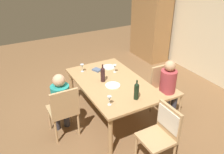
% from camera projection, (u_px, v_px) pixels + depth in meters
% --- Properties ---
extents(ground_plane, '(10.00, 10.00, 0.00)m').
position_uv_depth(ground_plane, '(112.00, 116.00, 4.46)').
color(ground_plane, brown).
extents(armoire_cabinet, '(1.18, 0.62, 2.18)m').
position_uv_depth(armoire_cabinet, '(151.00, 19.00, 6.44)').
color(armoire_cabinet, olive).
rests_on(armoire_cabinet, ground_plane).
extents(dining_table, '(1.77, 1.08, 0.73)m').
position_uv_depth(dining_table, '(112.00, 86.00, 4.15)').
color(dining_table, '#A87F51').
rests_on(dining_table, ground_plane).
extents(chair_far_right, '(0.44, 0.44, 0.92)m').
position_uv_depth(chair_far_right, '(164.00, 87.00, 4.35)').
color(chair_far_right, tan).
rests_on(chair_far_right, ground_plane).
extents(chair_near, '(0.44, 0.44, 0.92)m').
position_uv_depth(chair_near, '(64.00, 109.00, 3.75)').
color(chair_near, tan).
rests_on(chair_near, ground_plane).
extents(chair_right_end, '(0.44, 0.46, 0.92)m').
position_uv_depth(chair_right_end, '(164.00, 128.00, 3.25)').
color(chair_right_end, tan).
rests_on(chair_right_end, ground_plane).
extents(person_woman_host, '(0.33, 0.29, 1.09)m').
position_uv_depth(person_woman_host, '(169.00, 85.00, 4.22)').
color(person_woman_host, '#33333D').
rests_on(person_woman_host, ground_plane).
extents(person_man_bearded, '(0.34, 0.29, 1.10)m').
position_uv_depth(person_man_bearded, '(61.00, 100.00, 3.78)').
color(person_man_bearded, '#33333D').
rests_on(person_man_bearded, ground_plane).
extents(wine_bottle_tall_green, '(0.08, 0.08, 0.33)m').
position_uv_depth(wine_bottle_tall_green, '(136.00, 91.00, 3.58)').
color(wine_bottle_tall_green, black).
rests_on(wine_bottle_tall_green, dining_table).
extents(wine_bottle_dark_red, '(0.08, 0.08, 0.32)m').
position_uv_depth(wine_bottle_dark_red, '(103.00, 74.00, 4.07)').
color(wine_bottle_dark_red, black).
rests_on(wine_bottle_dark_red, dining_table).
extents(wine_glass_near_left, '(0.07, 0.07, 0.15)m').
position_uv_depth(wine_glass_near_left, '(115.00, 67.00, 4.40)').
color(wine_glass_near_left, silver).
rests_on(wine_glass_near_left, dining_table).
extents(wine_glass_centre, '(0.07, 0.07, 0.15)m').
position_uv_depth(wine_glass_centre, '(109.00, 99.00, 3.46)').
color(wine_glass_centre, silver).
rests_on(wine_glass_centre, dining_table).
extents(wine_glass_near_right, '(0.07, 0.07, 0.15)m').
position_uv_depth(wine_glass_near_right, '(82.00, 66.00, 4.42)').
color(wine_glass_near_right, silver).
rests_on(wine_glass_near_right, dining_table).
extents(dinner_plate_host, '(0.25, 0.25, 0.01)m').
position_uv_depth(dinner_plate_host, '(113.00, 85.00, 4.00)').
color(dinner_plate_host, white).
rests_on(dinner_plate_host, dining_table).
extents(dinner_plate_guest_left, '(0.25, 0.25, 0.01)m').
position_uv_depth(dinner_plate_guest_left, '(109.00, 67.00, 4.63)').
color(dinner_plate_guest_left, silver).
rests_on(dinner_plate_guest_left, dining_table).
extents(folded_napkin, '(0.19, 0.17, 0.03)m').
position_uv_depth(folded_napkin, '(97.00, 70.00, 4.50)').
color(folded_napkin, '#4C5B75').
rests_on(folded_napkin, dining_table).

